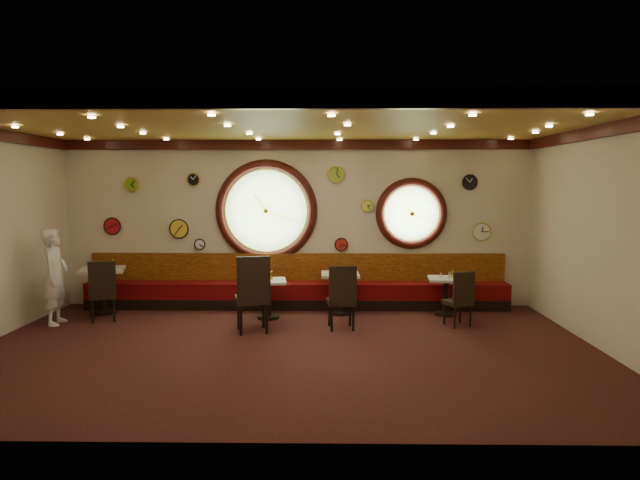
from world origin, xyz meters
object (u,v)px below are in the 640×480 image
at_px(condiment_c_pepper, 342,271).
at_px(condiment_d_pepper, 449,275).
at_px(table_a, 103,285).
at_px(condiment_c_salt, 337,271).
at_px(condiment_b_pepper, 266,278).
at_px(condiment_d_salt, 441,275).
at_px(chair_d, 461,295).
at_px(table_c, 340,288).
at_px(condiment_c_bottle, 347,268).
at_px(chair_c, 342,293).
at_px(condiment_a_bottle, 114,263).
at_px(condiment_a_salt, 98,265).
at_px(condiment_d_bottle, 452,274).
at_px(condiment_b_salt, 266,277).
at_px(condiment_b_bottle, 271,275).
at_px(waiter, 55,276).
at_px(table_b, 268,294).
at_px(chair_a, 102,287).
at_px(chair_b, 253,289).
at_px(table_d, 446,292).
at_px(condiment_a_pepper, 100,266).

relative_size(condiment_c_pepper, condiment_d_pepper, 0.79).
bearing_deg(table_a, condiment_c_salt, 1.05).
bearing_deg(condiment_b_pepper, condiment_d_salt, 5.90).
bearing_deg(chair_d, table_c, 133.90).
distance_m(condiment_d_pepper, condiment_c_bottle, 1.85).
height_order(table_c, chair_c, chair_c).
relative_size(condiment_b_pepper, condiment_a_bottle, 0.64).
bearing_deg(condiment_b_pepper, condiment_a_bottle, 169.91).
distance_m(condiment_a_salt, condiment_c_pepper, 4.45).
distance_m(condiment_c_bottle, condiment_d_bottle, 1.91).
bearing_deg(condiment_d_bottle, condiment_b_salt, -174.99).
bearing_deg(condiment_b_bottle, waiter, -171.93).
xyz_separation_m(condiment_d_salt, condiment_d_bottle, (0.22, 0.06, 0.02)).
height_order(table_b, condiment_a_bottle, condiment_a_bottle).
bearing_deg(waiter, chair_d, -94.76).
xyz_separation_m(chair_a, chair_d, (6.07, -0.25, -0.07)).
bearing_deg(chair_b, waiter, 156.95).
xyz_separation_m(chair_d, condiment_b_bottle, (-3.20, 0.60, 0.23)).
relative_size(table_b, table_c, 0.93).
relative_size(chair_a, chair_b, 0.85).
bearing_deg(condiment_b_bottle, table_c, 14.97).
relative_size(chair_d, condiment_a_bottle, 3.91).
distance_m(condiment_d_salt, condiment_d_bottle, 0.23).
bearing_deg(table_d, condiment_b_bottle, -175.43).
bearing_deg(condiment_a_pepper, table_b, -5.09).
height_order(chair_a, chair_b, chair_b).
relative_size(table_a, condiment_a_salt, 8.35).
bearing_deg(condiment_d_salt, condiment_d_bottle, 14.43).
distance_m(condiment_d_salt, condiment_b_bottle, 3.04).
relative_size(condiment_a_pepper, condiment_b_pepper, 1.11).
relative_size(table_a, condiment_d_salt, 9.86).
relative_size(table_c, condiment_d_salt, 7.95).
bearing_deg(table_c, condiment_c_bottle, 12.90).
bearing_deg(condiment_b_pepper, table_b, 47.66).
xyz_separation_m(chair_b, condiment_a_bottle, (-2.77, 1.49, 0.20)).
bearing_deg(chair_d, chair_b, 166.64).
distance_m(table_b, condiment_d_bottle, 3.34).
height_order(table_c, condiment_a_pepper, condiment_a_pepper).
xyz_separation_m(chair_a, condiment_c_bottle, (4.20, 0.70, 0.24)).
bearing_deg(condiment_a_pepper, condiment_b_salt, -4.07).
relative_size(condiment_b_pepper, condiment_c_bottle, 0.52).
distance_m(condiment_b_pepper, condiment_c_bottle, 1.49).
bearing_deg(condiment_d_pepper, condiment_c_pepper, 176.23).
bearing_deg(chair_c, condiment_b_pepper, 143.41).
bearing_deg(condiment_c_salt, table_a, -178.95).
xyz_separation_m(table_b, chair_a, (-2.81, -0.30, 0.17)).
height_order(chair_b, condiment_d_salt, chair_b).
bearing_deg(condiment_a_bottle, table_d, -1.74).
relative_size(chair_c, condiment_a_bottle, 4.43).
height_order(chair_a, condiment_c_bottle, chair_a).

